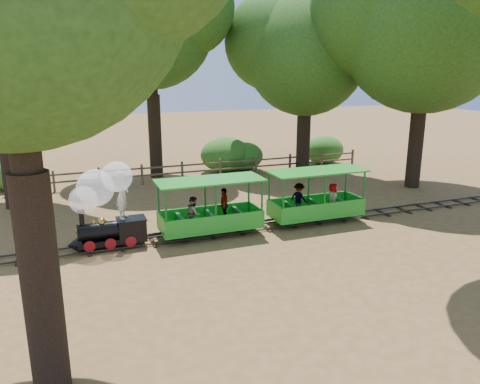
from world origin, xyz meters
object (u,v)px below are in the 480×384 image
object	(u,v)px
carriage_front	(210,214)
fence	(201,168)
carriage_rear	(315,202)
locomotive	(103,200)

from	to	relation	value
carriage_front	fence	distance (m)	8.26
carriage_front	fence	xyz separation A→B (m)	(2.04, 8.00, -0.19)
carriage_rear	locomotive	bearing A→B (deg)	179.47
carriage_front	carriage_rear	bearing A→B (deg)	0.14
locomotive	carriage_front	size ratio (longest dim) A/B	0.78
locomotive	fence	world-z (taller)	locomotive
locomotive	carriage_front	world-z (taller)	locomotive
carriage_rear	fence	distance (m)	8.23
locomotive	carriage_rear	size ratio (longest dim) A/B	0.78
locomotive	fence	size ratio (longest dim) A/B	0.15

